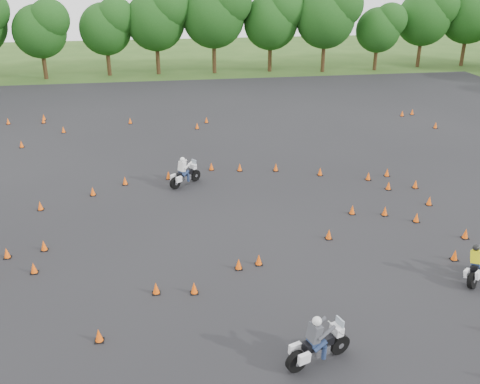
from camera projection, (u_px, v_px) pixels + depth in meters
name	position (u px, v px, depth m)	size (l,w,h in m)	color
ground	(254.00, 255.00, 22.75)	(140.00, 140.00, 0.00)	#2D5119
asphalt_pad	(234.00, 198.00, 28.20)	(62.00, 62.00, 0.00)	black
treeline	(201.00, 36.00, 52.89)	(87.27, 32.18, 10.58)	#163F12
traffic_cones	(231.00, 200.00, 27.43)	(36.71, 33.64, 0.45)	#FF580A
rider_grey	(319.00, 338.00, 16.32)	(2.34, 0.72, 1.80)	#404147
rider_white	(185.00, 171.00, 29.55)	(2.18, 0.67, 1.68)	silver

